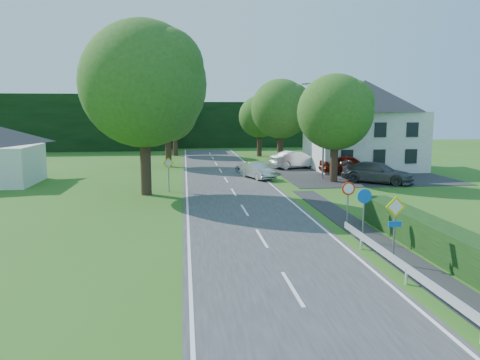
{
  "coord_description": "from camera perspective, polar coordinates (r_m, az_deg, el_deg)",
  "views": [
    {
      "loc": [
        -3.37,
        -8.04,
        5.7
      ],
      "look_at": [
        -0.38,
        16.99,
        1.95
      ],
      "focal_mm": 35.0,
      "sensor_mm": 36.0,
      "label": 1
    }
  ],
  "objects": [
    {
      "name": "treeline_left",
      "position": [
        74.27,
        -26.33,
        6.28
      ],
      "size": [
        44.0,
        6.0,
        8.0
      ],
      "primitive_type": "cube",
      "color": "black",
      "rests_on": "ground"
    },
    {
      "name": "treeline_right",
      "position": [
        74.94,
        1.95,
        6.78
      ],
      "size": [
        30.0,
        5.0,
        7.0
      ],
      "primitive_type": "cube",
      "color": "black",
      "rests_on": "ground"
    },
    {
      "name": "moving_car",
      "position": [
        39.24,
        2.16,
        1.15
      ],
      "size": [
        2.69,
        4.27,
        1.33
      ],
      "primitive_type": "imported",
      "rotation": [
        0.0,
        0.0,
        0.35
      ],
      "color": "#B7B8BD",
      "rests_on": "road"
    },
    {
      "name": "tree_right_back",
      "position": [
        58.82,
        2.39,
        6.59
      ],
      "size": [
        6.2,
        6.2,
        7.56
      ],
      "primitive_type": null,
      "color": "#275218",
      "rests_on": "ground"
    },
    {
      "name": "parasol",
      "position": [
        40.88,
        12.88,
        1.64
      ],
      "size": [
        2.5,
        2.53,
        1.91
      ],
      "primitive_type": "imported",
      "rotation": [
        0.0,
        0.0,
        0.23
      ],
      "color": "#A8140D",
      "rests_on": "parking_pad"
    },
    {
      "name": "road",
      "position": [
        28.81,
        0.05,
        -2.9
      ],
      "size": [
        7.0,
        80.0,
        0.04
      ],
      "primitive_type": "cube",
      "color": "#343436",
      "rests_on": "ground"
    },
    {
      "name": "house_white",
      "position": [
        47.36,
        14.82,
        6.62
      ],
      "size": [
        10.6,
        8.4,
        8.6
      ],
      "color": "silver",
      "rests_on": "ground"
    },
    {
      "name": "sign_roundabout",
      "position": [
        20.9,
        14.89,
        -2.92
      ],
      "size": [
        0.64,
        0.08,
        2.37
      ],
      "color": "gray",
      "rests_on": "ground"
    },
    {
      "name": "line_edge_left",
      "position": [
        28.6,
        -6.44,
        -2.99
      ],
      "size": [
        0.12,
        80.0,
        0.01
      ],
      "primitive_type": "cube",
      "color": "white",
      "rests_on": "road"
    },
    {
      "name": "sign_priority_right",
      "position": [
        18.18,
        18.38,
        -4.36
      ],
      "size": [
        0.78,
        0.09,
        2.59
      ],
      "color": "gray",
      "rests_on": "ground"
    },
    {
      "name": "parked_car_silver_a",
      "position": [
        46.61,
        6.9,
        2.49
      ],
      "size": [
        5.46,
        2.95,
        1.71
      ],
      "primitive_type": "imported",
      "rotation": [
        0.0,
        0.0,
        1.8
      ],
      "color": "silver",
      "rests_on": "parking_pad"
    },
    {
      "name": "parked_car_red",
      "position": [
        43.41,
        12.99,
        1.9
      ],
      "size": [
        5.12,
        2.24,
        1.72
      ],
      "primitive_type": "imported",
      "rotation": [
        0.0,
        0.0,
        1.61
      ],
      "color": "maroon",
      "rests_on": "parking_pad"
    },
    {
      "name": "streetlight",
      "position": [
        39.74,
        9.99,
        6.56
      ],
      "size": [
        2.03,
        0.18,
        8.0
      ],
      "color": "gray",
      "rests_on": "ground"
    },
    {
      "name": "parking_pad",
      "position": [
        44.19,
        13.62,
        0.84
      ],
      "size": [
        14.0,
        16.0,
        0.04
      ],
      "primitive_type": "cube",
      "color": "#242427",
      "rests_on": "ground"
    },
    {
      "name": "tree_right_far",
      "position": [
        51.12,
        4.95,
        7.14
      ],
      "size": [
        7.4,
        7.4,
        9.09
      ],
      "primitive_type": null,
      "color": "#275218",
      "rests_on": "ground"
    },
    {
      "name": "tree_main",
      "position": [
        32.15,
        -11.62,
        8.51
      ],
      "size": [
        9.4,
        9.4,
        11.64
      ],
      "primitive_type": null,
      "color": "#275218",
      "rests_on": "ground"
    },
    {
      "name": "line_centre",
      "position": [
        28.8,
        0.05,
        -2.85
      ],
      "size": [
        0.12,
        80.0,
        0.01
      ],
      "primitive_type": null,
      "color": "white",
      "rests_on": "road"
    },
    {
      "name": "sign_speed_limit",
      "position": [
        22.71,
        13.05,
        -1.72
      ],
      "size": [
        0.64,
        0.11,
        2.37
      ],
      "color": "gray",
      "rests_on": "ground"
    },
    {
      "name": "tree_left_back",
      "position": [
        60.07,
        -7.93,
        6.8
      ],
      "size": [
        6.6,
        6.6,
        8.07
      ],
      "primitive_type": null,
      "color": "#275218",
      "rests_on": "ground"
    },
    {
      "name": "parked_car_grey",
      "position": [
        38.5,
        16.41,
        0.88
      ],
      "size": [
        5.74,
        5.24,
        1.61
      ],
      "primitive_type": "imported",
      "rotation": [
        0.0,
        0.0,
        0.89
      ],
      "color": "#4B4B50",
      "rests_on": "parking_pad"
    },
    {
      "name": "tree_left_far",
      "position": [
        48.09,
        -8.8,
        6.69
      ],
      "size": [
        7.0,
        7.0,
        8.58
      ],
      "primitive_type": null,
      "color": "#275218",
      "rests_on": "ground"
    },
    {
      "name": "tree_right_mid",
      "position": [
        37.97,
        11.49,
        6.17
      ],
      "size": [
        7.0,
        7.0,
        8.58
      ],
      "primitive_type": null,
      "color": "#275218",
      "rests_on": "ground"
    },
    {
      "name": "line_edge_right",
      "position": [
        29.36,
        6.37,
        -2.69
      ],
      "size": [
        0.12,
        80.0,
        0.01
      ],
      "primitive_type": "cube",
      "color": "white",
      "rests_on": "road"
    },
    {
      "name": "motorcycle",
      "position": [
        42.78,
        -0.04,
        1.45
      ],
      "size": [
        1.09,
        1.75,
        0.87
      ],
      "primitive_type": "imported",
      "rotation": [
        0.0,
        0.0,
        0.34
      ],
      "color": "black",
      "rests_on": "road"
    },
    {
      "name": "sign_priority_left",
      "position": [
        33.28,
        -8.7,
        1.5
      ],
      "size": [
        0.78,
        0.09,
        2.44
      ],
      "color": "gray",
      "rests_on": "ground"
    },
    {
      "name": "parked_car_silver_b",
      "position": [
        46.25,
        17.62,
        2.0
      ],
      "size": [
        5.9,
        3.49,
        1.54
      ],
      "primitive_type": "imported",
      "rotation": [
        0.0,
        0.0,
        1.75
      ],
      "color": "silver",
      "rests_on": "parking_pad"
    }
  ]
}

